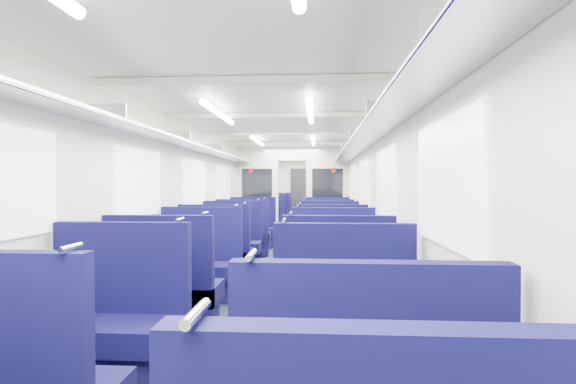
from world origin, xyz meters
TOP-DOWN VIEW (x-y plane):
  - floor at (0.00, 0.00)m, footprint 2.80×18.00m
  - ceiling at (0.00, 0.00)m, footprint 2.80×18.00m
  - wall_left at (-1.40, 0.00)m, footprint 0.02×18.00m
  - dado_left at (-1.39, 0.00)m, footprint 0.03×17.90m
  - wall_right at (1.40, 0.00)m, footprint 0.02×18.00m
  - dado_right at (1.39, 0.00)m, footprint 0.03×17.90m
  - wall_far at (0.00, 9.00)m, footprint 2.80×0.02m
  - luggage_rack_left at (-1.21, 0.00)m, footprint 0.36×17.40m
  - luggage_rack_right at (1.21, 0.00)m, footprint 0.36×17.40m
  - windows at (0.00, -0.46)m, footprint 2.78×15.60m
  - ceiling_fittings at (0.00, -0.26)m, footprint 2.70×16.06m
  - end_door at (0.00, 8.94)m, footprint 0.75×0.06m
  - bulkhead at (-0.00, 3.34)m, footprint 2.80×0.10m
  - seat_6 at (-0.83, -4.73)m, footprint 1.03×0.57m
  - seat_7 at (0.83, -4.73)m, footprint 1.03×0.57m
  - seat_8 at (-0.83, -3.68)m, footprint 1.03×0.57m
  - seat_9 at (0.83, -3.61)m, footprint 1.03×0.57m
  - seat_10 at (-0.83, -2.40)m, footprint 1.03×0.57m
  - seat_11 at (0.83, -2.43)m, footprint 1.03×0.57m
  - seat_12 at (-0.83, -1.44)m, footprint 1.03×0.57m
  - seat_13 at (0.83, -1.34)m, footprint 1.03×0.57m
  - seat_14 at (-0.83, -0.31)m, footprint 1.03×0.57m
  - seat_15 at (0.83, -0.23)m, footprint 1.03×0.57m
  - seat_16 at (-0.83, 0.92)m, footprint 1.03×0.57m
  - seat_17 at (0.83, 1.03)m, footprint 1.03×0.57m
  - seat_18 at (-0.83, 2.13)m, footprint 1.03×0.57m
  - seat_19 at (0.83, 2.15)m, footprint 1.03×0.57m
  - seat_20 at (-0.83, 4.04)m, footprint 1.03×0.57m
  - seat_21 at (0.83, 4.10)m, footprint 1.03×0.57m
  - seat_22 at (-0.83, 5.17)m, footprint 1.03×0.57m
  - seat_23 at (0.83, 5.17)m, footprint 1.03×0.57m
  - seat_24 at (-0.83, 6.32)m, footprint 1.03×0.57m
  - seat_25 at (0.83, 6.44)m, footprint 1.03×0.57m
  - seat_26 at (-0.83, 7.70)m, footprint 1.03×0.57m
  - seat_27 at (0.83, 7.57)m, footprint 1.03×0.57m

SIDE VIEW (x-z plane):
  - floor at x=0.00m, z-range -0.01..0.01m
  - dado_left at x=-1.39m, z-range 0.00..0.70m
  - dado_right at x=1.39m, z-range 0.00..0.70m
  - seat_6 at x=-0.83m, z-range -0.22..0.93m
  - seat_7 at x=0.83m, z-range -0.22..0.93m
  - seat_8 at x=-0.83m, z-range -0.22..0.93m
  - seat_9 at x=0.83m, z-range -0.22..0.93m
  - seat_10 at x=-0.83m, z-range -0.22..0.93m
  - seat_11 at x=0.83m, z-range -0.22..0.93m
  - seat_12 at x=-0.83m, z-range -0.22..0.93m
  - seat_13 at x=0.83m, z-range -0.22..0.93m
  - seat_14 at x=-0.83m, z-range -0.22..0.93m
  - seat_15 at x=0.83m, z-range -0.22..0.93m
  - seat_16 at x=-0.83m, z-range -0.22..0.93m
  - seat_17 at x=0.83m, z-range -0.22..0.93m
  - seat_18 at x=-0.83m, z-range -0.22..0.93m
  - seat_19 at x=0.83m, z-range -0.22..0.93m
  - seat_20 at x=-0.83m, z-range -0.22..0.93m
  - seat_21 at x=0.83m, z-range -0.22..0.93m
  - seat_22 at x=-0.83m, z-range -0.22..0.93m
  - seat_23 at x=0.83m, z-range -0.22..0.93m
  - seat_24 at x=-0.83m, z-range -0.22..0.93m
  - seat_25 at x=0.83m, z-range -0.22..0.93m
  - seat_26 at x=-0.83m, z-range -0.22..0.93m
  - seat_27 at x=0.83m, z-range -0.22..0.93m
  - end_door at x=0.00m, z-range 0.00..2.00m
  - wall_left at x=-1.40m, z-range 0.00..2.35m
  - wall_right at x=1.40m, z-range 0.00..2.35m
  - wall_far at x=0.00m, z-range 0.00..2.35m
  - bulkhead at x=0.00m, z-range 0.06..2.41m
  - windows at x=0.00m, z-range 1.04..1.79m
  - luggage_rack_left at x=-1.21m, z-range 1.88..2.06m
  - luggage_rack_right at x=1.21m, z-range 1.88..2.06m
  - ceiling_fittings at x=0.00m, z-range 2.23..2.35m
  - ceiling at x=0.00m, z-range 2.35..2.35m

